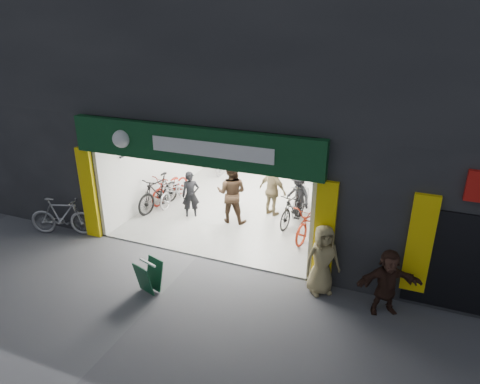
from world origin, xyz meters
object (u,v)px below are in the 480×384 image
Objects in this scene: bike_right_front at (293,208)px; parked_bike at (62,216)px; sandwich_board at (149,276)px; bike_left_front at (174,191)px; pedestrian_near at (322,260)px.

bike_right_front is 6.68m from parked_bike.
bike_right_front is 4.99m from sandwich_board.
bike_left_front is 2.31× the size of sandwich_board.
pedestrian_near reaches higher than parked_bike.
bike_left_front is 0.93× the size of parked_bike.
parked_bike reaches higher than sandwich_board.
sandwich_board is at bearing -128.78° from parked_bike.
parked_bike reaches higher than bike_left_front.
bike_left_front is 6.36m from pedestrian_near.
bike_right_front is at bearing 80.16° from pedestrian_near.
pedestrian_near is at bearing -55.07° from bike_right_front.
parked_bike is (-5.92, -3.08, 0.03)m from bike_right_front.
pedestrian_near is (5.56, -3.08, 0.37)m from bike_left_front.
bike_right_front is (4.06, 0.00, 0.07)m from bike_left_front.
parked_bike is at bearing -121.55° from bike_left_front.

